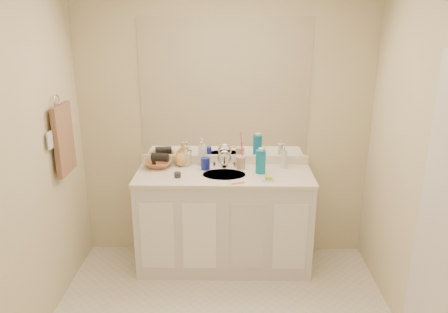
% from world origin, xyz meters
% --- Properties ---
extents(wall_back, '(2.60, 0.02, 2.40)m').
position_xyz_m(wall_back, '(0.00, 1.30, 1.20)').
color(wall_back, beige).
rests_on(wall_back, floor).
extents(wall_left, '(0.02, 2.60, 2.40)m').
position_xyz_m(wall_left, '(-1.30, 0.00, 1.20)').
color(wall_left, beige).
rests_on(wall_left, floor).
extents(wall_right, '(0.02, 2.60, 2.40)m').
position_xyz_m(wall_right, '(1.30, 0.00, 1.20)').
color(wall_right, beige).
rests_on(wall_right, floor).
extents(vanity_cabinet, '(1.50, 0.55, 0.85)m').
position_xyz_m(vanity_cabinet, '(0.00, 1.02, 0.42)').
color(vanity_cabinet, silver).
rests_on(vanity_cabinet, floor).
extents(countertop, '(1.52, 0.57, 0.03)m').
position_xyz_m(countertop, '(0.00, 1.02, 0.86)').
color(countertop, silver).
rests_on(countertop, vanity_cabinet).
extents(backsplash, '(1.52, 0.03, 0.08)m').
position_xyz_m(backsplash, '(0.00, 1.29, 0.92)').
color(backsplash, white).
rests_on(backsplash, countertop).
extents(sink_basin, '(0.37, 0.37, 0.02)m').
position_xyz_m(sink_basin, '(0.00, 1.00, 0.87)').
color(sink_basin, beige).
rests_on(sink_basin, countertop).
extents(faucet, '(0.02, 0.02, 0.11)m').
position_xyz_m(faucet, '(0.00, 1.18, 0.94)').
color(faucet, silver).
rests_on(faucet, countertop).
extents(mirror, '(1.48, 0.01, 1.20)m').
position_xyz_m(mirror, '(0.00, 1.29, 1.56)').
color(mirror, white).
rests_on(mirror, wall_back).
extents(blue_mug, '(0.09, 0.09, 0.11)m').
position_xyz_m(blue_mug, '(-0.17, 1.13, 0.93)').
color(blue_mug, navy).
rests_on(blue_mug, countertop).
extents(tan_cup, '(0.09, 0.09, 0.11)m').
position_xyz_m(tan_cup, '(0.14, 1.15, 0.93)').
color(tan_cup, tan).
rests_on(tan_cup, countertop).
extents(toothbrush, '(0.03, 0.04, 0.21)m').
position_xyz_m(toothbrush, '(0.15, 1.15, 1.03)').
color(toothbrush, '#FF436B').
rests_on(toothbrush, tan_cup).
extents(mouthwash_bottle, '(0.11, 0.11, 0.20)m').
position_xyz_m(mouthwash_bottle, '(0.31, 1.05, 0.98)').
color(mouthwash_bottle, '#0D76A3').
rests_on(mouthwash_bottle, countertop).
extents(clear_pump_bottle, '(0.07, 0.07, 0.16)m').
position_xyz_m(clear_pump_bottle, '(0.53, 1.19, 0.96)').
color(clear_pump_bottle, silver).
rests_on(clear_pump_bottle, countertop).
extents(soap_dish, '(0.11, 0.09, 0.01)m').
position_xyz_m(soap_dish, '(0.37, 0.87, 0.89)').
color(soap_dish, white).
rests_on(soap_dish, countertop).
extents(green_soap, '(0.07, 0.05, 0.02)m').
position_xyz_m(green_soap, '(0.37, 0.87, 0.90)').
color(green_soap, '#B4DC35').
rests_on(green_soap, soap_dish).
extents(orange_comb, '(0.11, 0.06, 0.00)m').
position_xyz_m(orange_comb, '(0.12, 0.80, 0.88)').
color(orange_comb, '#E65218').
rests_on(orange_comb, countertop).
extents(dark_jar, '(0.08, 0.08, 0.04)m').
position_xyz_m(dark_jar, '(-0.39, 0.93, 0.90)').
color(dark_jar, '#25252A').
rests_on(dark_jar, countertop).
extents(soap_bottle_white, '(0.11, 0.11, 0.22)m').
position_xyz_m(soap_bottle_white, '(-0.20, 1.25, 0.99)').
color(soap_bottle_white, silver).
rests_on(soap_bottle_white, countertop).
extents(soap_bottle_cream, '(0.10, 0.10, 0.19)m').
position_xyz_m(soap_bottle_cream, '(-0.35, 1.23, 0.97)').
color(soap_bottle_cream, beige).
rests_on(soap_bottle_cream, countertop).
extents(soap_bottle_yellow, '(0.15, 0.15, 0.18)m').
position_xyz_m(soap_bottle_yellow, '(-0.38, 1.23, 0.97)').
color(soap_bottle_yellow, tan).
rests_on(soap_bottle_yellow, countertop).
extents(wicker_basket, '(0.26, 0.26, 0.06)m').
position_xyz_m(wicker_basket, '(-0.59, 1.19, 0.91)').
color(wicker_basket, '#A16341').
rests_on(wicker_basket, countertop).
extents(hair_dryer, '(0.16, 0.10, 0.07)m').
position_xyz_m(hair_dryer, '(-0.57, 1.19, 0.97)').
color(hair_dryer, black).
rests_on(hair_dryer, wicker_basket).
extents(towel_ring, '(0.01, 0.11, 0.11)m').
position_xyz_m(towel_ring, '(-1.27, 0.77, 1.55)').
color(towel_ring, silver).
rests_on(towel_ring, wall_left).
extents(hand_towel, '(0.04, 0.32, 0.55)m').
position_xyz_m(hand_towel, '(-1.25, 0.77, 1.25)').
color(hand_towel, brown).
rests_on(hand_towel, towel_ring).
extents(switch_plate, '(0.01, 0.08, 0.13)m').
position_xyz_m(switch_plate, '(-1.27, 0.57, 1.30)').
color(switch_plate, white).
rests_on(switch_plate, wall_left).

